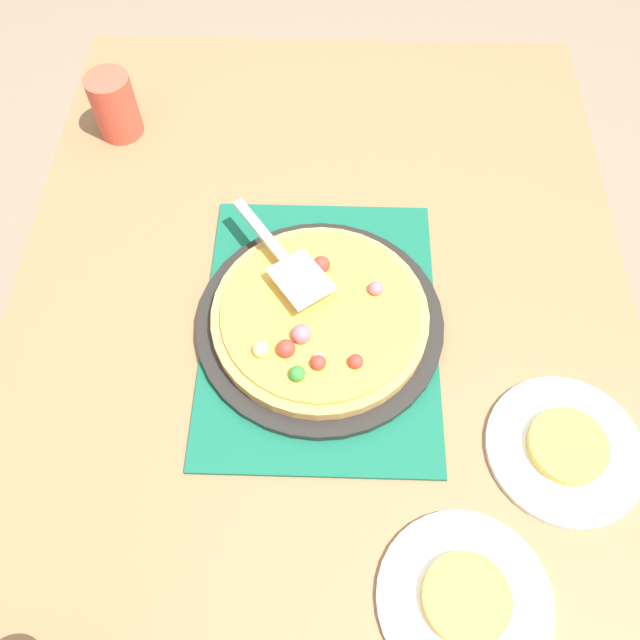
{
  "coord_description": "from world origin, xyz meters",
  "views": [
    {
      "loc": [
        0.51,
        0.01,
        1.63
      ],
      "look_at": [
        0.0,
        0.0,
        0.77
      ],
      "focal_mm": 36.81,
      "sensor_mm": 36.0,
      "label": 1
    }
  ],
  "objects_px": {
    "pizza_pan": "(320,322)",
    "plate_near_left": "(464,600)",
    "served_slice_left": "(466,598)",
    "plate_far_right": "(565,449)",
    "pizza_server": "(284,258)",
    "pizza": "(320,316)",
    "cup_near": "(115,106)",
    "served_slice_right": "(568,446)"
  },
  "relations": [
    {
      "from": "served_slice_right",
      "to": "pizza_server",
      "type": "xyz_separation_m",
      "value": [
        -0.27,
        -0.4,
        0.05
      ]
    },
    {
      "from": "pizza_pan",
      "to": "pizza",
      "type": "relative_size",
      "value": 1.15
    },
    {
      "from": "plate_far_right",
      "to": "cup_near",
      "type": "distance_m",
      "value": 0.96
    },
    {
      "from": "pizza",
      "to": "plate_near_left",
      "type": "bearing_deg",
      "value": 26.15
    },
    {
      "from": "served_slice_right",
      "to": "pizza_server",
      "type": "relative_size",
      "value": 0.52
    },
    {
      "from": "plate_far_right",
      "to": "served_slice_left",
      "type": "bearing_deg",
      "value": -38.13
    },
    {
      "from": "pizza_pan",
      "to": "served_slice_right",
      "type": "relative_size",
      "value": 3.45
    },
    {
      "from": "pizza",
      "to": "cup_near",
      "type": "bearing_deg",
      "value": -137.61
    },
    {
      "from": "cup_near",
      "to": "pizza_server",
      "type": "relative_size",
      "value": 0.57
    },
    {
      "from": "pizza",
      "to": "pizza_server",
      "type": "height_order",
      "value": "pizza_server"
    },
    {
      "from": "plate_near_left",
      "to": "pizza_pan",
      "type": "bearing_deg",
      "value": -154.03
    },
    {
      "from": "plate_far_right",
      "to": "pizza_server",
      "type": "xyz_separation_m",
      "value": [
        -0.27,
        -0.4,
        0.07
      ]
    },
    {
      "from": "pizza_pan",
      "to": "served_slice_left",
      "type": "xyz_separation_m",
      "value": [
        0.39,
        0.19,
        0.01
      ]
    },
    {
      "from": "pizza",
      "to": "cup_near",
      "type": "distance_m",
      "value": 0.57
    },
    {
      "from": "plate_far_right",
      "to": "served_slice_left",
      "type": "xyz_separation_m",
      "value": [
        0.2,
        -0.16,
        0.01
      ]
    },
    {
      "from": "plate_far_right",
      "to": "cup_near",
      "type": "relative_size",
      "value": 1.83
    },
    {
      "from": "pizza_pan",
      "to": "pizza_server",
      "type": "distance_m",
      "value": 0.11
    },
    {
      "from": "pizza_pan",
      "to": "served_slice_left",
      "type": "height_order",
      "value": "served_slice_left"
    },
    {
      "from": "pizza_pan",
      "to": "cup_near",
      "type": "relative_size",
      "value": 3.17
    },
    {
      "from": "plate_near_left",
      "to": "served_slice_right",
      "type": "height_order",
      "value": "served_slice_right"
    },
    {
      "from": "pizza",
      "to": "served_slice_left",
      "type": "distance_m",
      "value": 0.43
    },
    {
      "from": "plate_near_left",
      "to": "served_slice_left",
      "type": "relative_size",
      "value": 2.0
    },
    {
      "from": "plate_near_left",
      "to": "plate_far_right",
      "type": "xyz_separation_m",
      "value": [
        -0.2,
        0.16,
        0.0
      ]
    },
    {
      "from": "pizza_pan",
      "to": "plate_near_left",
      "type": "relative_size",
      "value": 1.73
    },
    {
      "from": "pizza_pan",
      "to": "pizza",
      "type": "height_order",
      "value": "pizza"
    },
    {
      "from": "pizza",
      "to": "cup_near",
      "type": "relative_size",
      "value": 2.75
    },
    {
      "from": "pizza",
      "to": "plate_near_left",
      "type": "distance_m",
      "value": 0.43
    },
    {
      "from": "pizza_pan",
      "to": "served_slice_right",
      "type": "distance_m",
      "value": 0.4
    },
    {
      "from": "pizza_server",
      "to": "served_slice_left",
      "type": "bearing_deg",
      "value": 27.86
    },
    {
      "from": "pizza",
      "to": "pizza_server",
      "type": "xyz_separation_m",
      "value": [
        -0.08,
        -0.06,
        0.04
      ]
    },
    {
      "from": "plate_far_right",
      "to": "cup_near",
      "type": "xyz_separation_m",
      "value": [
        -0.61,
        -0.73,
        0.06
      ]
    },
    {
      "from": "plate_far_right",
      "to": "served_slice_right",
      "type": "xyz_separation_m",
      "value": [
        0.0,
        0.0,
        0.01
      ]
    },
    {
      "from": "plate_near_left",
      "to": "cup_near",
      "type": "relative_size",
      "value": 1.83
    },
    {
      "from": "pizza",
      "to": "pizza_server",
      "type": "distance_m",
      "value": 0.11
    },
    {
      "from": "plate_near_left",
      "to": "served_slice_right",
      "type": "distance_m",
      "value": 0.25
    },
    {
      "from": "pizza",
      "to": "plate_far_right",
      "type": "relative_size",
      "value": 1.5
    },
    {
      "from": "pizza",
      "to": "cup_near",
      "type": "xyz_separation_m",
      "value": [
        -0.42,
        -0.38,
        0.03
      ]
    },
    {
      "from": "cup_near",
      "to": "pizza_server",
      "type": "distance_m",
      "value": 0.47
    },
    {
      "from": "pizza_pan",
      "to": "pizza",
      "type": "xyz_separation_m",
      "value": [
        0.0,
        -0.0,
        0.02
      ]
    },
    {
      "from": "plate_far_right",
      "to": "pizza_server",
      "type": "height_order",
      "value": "pizza_server"
    },
    {
      "from": "plate_near_left",
      "to": "served_slice_left",
      "type": "height_order",
      "value": "served_slice_left"
    },
    {
      "from": "cup_near",
      "to": "served_slice_right",
      "type": "bearing_deg",
      "value": 50.16
    }
  ]
}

